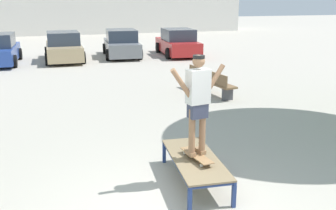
{
  "coord_description": "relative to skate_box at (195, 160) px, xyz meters",
  "views": [
    {
      "loc": [
        -1.61,
        -4.69,
        3.08
      ],
      "look_at": [
        0.67,
        2.29,
        1.0
      ],
      "focal_mm": 39.88,
      "sensor_mm": 36.0,
      "label": 1
    }
  ],
  "objects": [
    {
      "name": "car_grey",
      "position": [
        1.74,
        15.15,
        0.28
      ],
      "size": [
        2.21,
        4.34,
        1.5
      ],
      "color": "slate",
      "rests_on": "ground"
    },
    {
      "name": "skate_box",
      "position": [
        0.0,
        0.0,
        0.0
      ],
      "size": [
        0.94,
        1.97,
        0.46
      ],
      "color": "navy",
      "rests_on": "ground"
    },
    {
      "name": "car_red",
      "position": [
        4.88,
        14.66,
        0.28
      ],
      "size": [
        2.17,
        4.32,
        1.5
      ],
      "color": "red",
      "rests_on": "ground"
    },
    {
      "name": "skater",
      "position": [
        -0.01,
        -0.08,
        1.12
      ],
      "size": [
        1.0,
        0.32,
        1.69
      ],
      "color": "#8E6647",
      "rests_on": "skateboard"
    },
    {
      "name": "skateboard",
      "position": [
        -0.01,
        -0.09,
        0.12
      ],
      "size": [
        0.31,
        0.82,
        0.09
      ],
      "color": "#9E754C",
      "rests_on": "skate_box"
    },
    {
      "name": "car_tan",
      "position": [
        -1.4,
        14.66,
        0.28
      ],
      "size": [
        1.94,
        4.21,
        1.5
      ],
      "color": "tan",
      "rests_on": "ground"
    },
    {
      "name": "park_bench",
      "position": [
        2.89,
        5.74,
        0.03
      ],
      "size": [
        0.72,
        2.43,
        0.83
      ],
      "color": "brown",
      "rests_on": "ground"
    }
  ]
}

